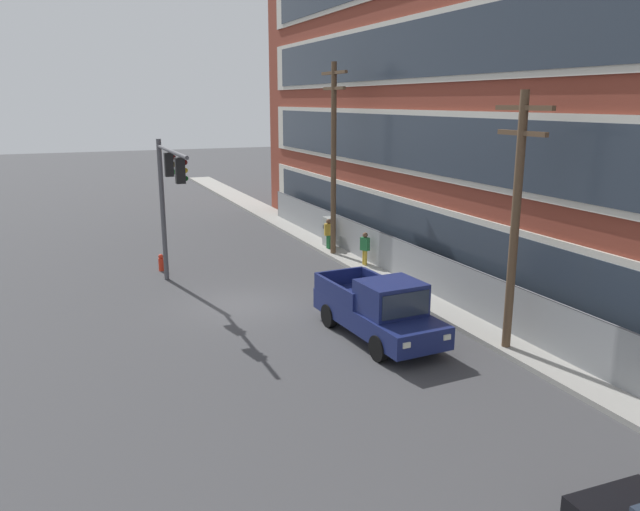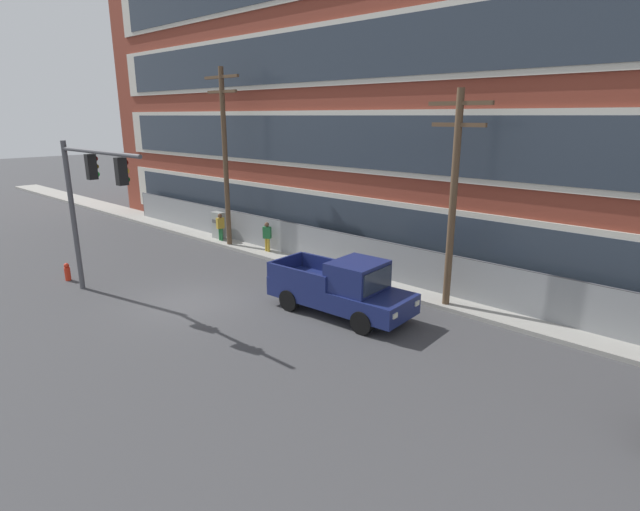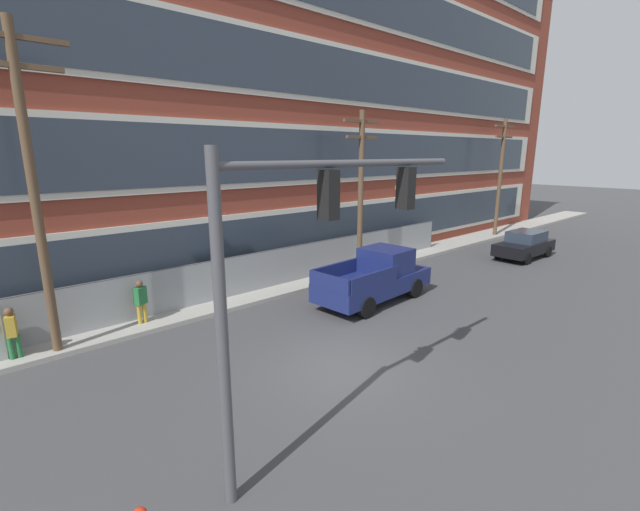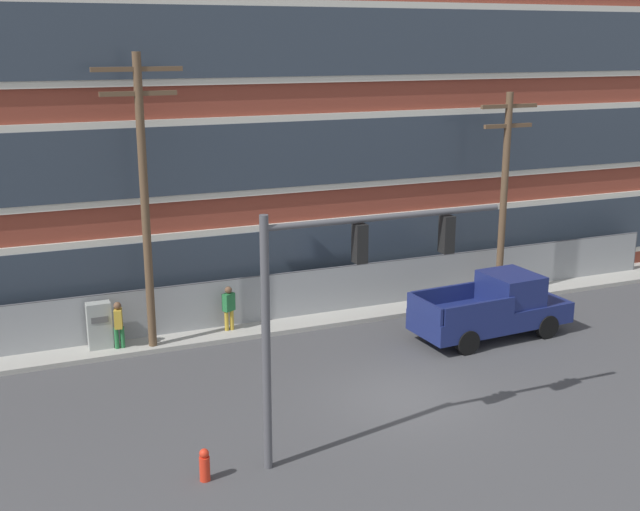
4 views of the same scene
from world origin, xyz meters
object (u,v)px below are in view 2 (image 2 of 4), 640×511
pedestrian_near_cabinet (267,236)px  pedestrian_by_fence (220,226)px  electrical_cabinet (218,227)px  traffic_signal_mast (88,189)px  utility_pole_near_corner (225,151)px  utility_pole_midblock (454,192)px  fire_hydrant (67,272)px  pickup_truck_navy (343,289)px

pedestrian_near_cabinet → pedestrian_by_fence: (-3.67, -0.23, 0.00)m
electrical_cabinet → pedestrian_near_cabinet: bearing=-0.4°
traffic_signal_mast → utility_pole_near_corner: size_ratio=0.65×
utility_pole_near_corner → utility_pole_midblock: bearing=-0.0°
traffic_signal_mast → utility_pole_midblock: size_ratio=0.77×
utility_pole_near_corner → fire_hydrant: 9.61m
pedestrian_near_cabinet → fire_hydrant: size_ratio=2.17×
utility_pole_near_corner → pedestrian_near_cabinet: (2.66, 0.41, -4.18)m
traffic_signal_mast → pedestrian_near_cabinet: (-0.10, 8.74, -3.31)m
traffic_signal_mast → electrical_cabinet: (-4.33, 8.77, -3.46)m
pedestrian_near_cabinet → fire_hydrant: pedestrian_near_cabinet is taller
fire_hydrant → pedestrian_by_fence: bearing=93.4°
utility_pole_midblock → electrical_cabinet: bearing=178.3°
utility_pole_near_corner → pedestrian_by_fence: size_ratio=5.49×
utility_pole_near_corner → pedestrian_by_fence: bearing=169.9°
pickup_truck_navy → electrical_cabinet: pickup_truck_navy is taller
pickup_truck_navy → utility_pole_near_corner: bearing=163.7°
pickup_truck_navy → pedestrian_by_fence: size_ratio=3.28×
fire_hydrant → utility_pole_midblock: bearing=31.3°
utility_pole_near_corner → pedestrian_by_fence: 4.30m
electrical_cabinet → pedestrian_by_fence: size_ratio=0.98×
pedestrian_by_fence → utility_pole_midblock: bearing=-0.7°
pickup_truck_navy → pedestrian_near_cabinet: bearing=156.3°
pedestrian_by_fence → traffic_signal_mast: bearing=-66.1°
traffic_signal_mast → utility_pole_midblock: bearing=38.7°
pickup_truck_navy → fire_hydrant: size_ratio=7.11×
traffic_signal_mast → utility_pole_near_corner: utility_pole_near_corner is taller
pickup_truck_navy → fire_hydrant: bearing=-155.4°
electrical_cabinet → fire_hydrant: size_ratio=2.13×
utility_pole_near_corner → pedestrian_by_fence: (-1.01, 0.18, -4.18)m
pickup_truck_navy → utility_pole_near_corner: 11.99m
utility_pole_near_corner → pedestrian_by_fence: utility_pole_near_corner is taller
traffic_signal_mast → pickup_truck_navy: size_ratio=1.09×
fire_hydrant → pedestrian_near_cabinet: bearing=70.1°
utility_pole_midblock → pedestrian_by_fence: (-14.16, 0.18, -3.36)m
utility_pole_midblock → pedestrian_near_cabinet: bearing=177.7°
utility_pole_near_corner → utility_pole_midblock: size_ratio=1.19×
pickup_truck_navy → utility_pole_near_corner: (-10.79, 3.15, 4.18)m
electrical_cabinet → utility_pole_near_corner: bearing=-15.7°
traffic_signal_mast → pedestrian_by_fence: 9.88m
pedestrian_near_cabinet → electrical_cabinet: bearing=179.6°
pickup_truck_navy → pedestrian_by_fence: bearing=164.2°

